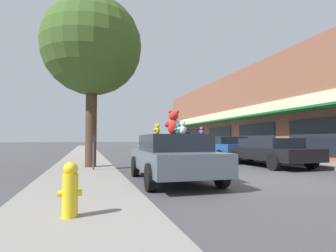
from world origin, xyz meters
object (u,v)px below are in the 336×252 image
at_px(teddy_bear_purple, 201,131).
at_px(fire_hydrant, 70,189).
at_px(teddy_bear_teal, 178,129).
at_px(parked_car_far_right, 223,147).
at_px(plush_art_car, 173,156).
at_px(parked_car_far_center, 270,151).
at_px(teddy_bear_pink, 180,132).
at_px(teddy_bear_white, 183,128).
at_px(street_tree, 92,47).
at_px(teddy_bear_giant, 173,123).
at_px(teddy_bear_yellow, 157,129).
at_px(teddy_bear_black, 188,131).
at_px(parking_meter, 94,148).

xyz_separation_m(teddy_bear_purple, fire_hydrant, (-3.40, -2.87, -0.97)).
bearing_deg(teddy_bear_teal, parked_car_far_right, -152.65).
distance_m(plush_art_car, parked_car_far_center, 6.36).
distance_m(teddy_bear_pink, parked_car_far_right, 8.41).
bearing_deg(parked_car_far_center, teddy_bear_white, -147.93).
bearing_deg(street_tree, teddy_bear_teal, -59.78).
bearing_deg(teddy_bear_giant, parked_car_far_right, -121.40).
relative_size(plush_art_car, teddy_bear_purple, 19.66).
xyz_separation_m(plush_art_car, teddy_bear_purple, (0.70, -0.55, 0.75)).
relative_size(teddy_bear_white, parked_car_far_center, 0.08).
bearing_deg(teddy_bear_pink, parked_car_far_right, -116.14).
bearing_deg(plush_art_car, teddy_bear_purple, -35.92).
bearing_deg(parked_car_far_center, parked_car_far_right, 90.00).
bearing_deg(teddy_bear_giant, teddy_bear_yellow, 30.55).
bearing_deg(parked_car_far_right, street_tree, -156.76).
height_order(teddy_bear_pink, teddy_bear_black, teddy_bear_black).
bearing_deg(teddy_bear_yellow, street_tree, -96.15).
relative_size(teddy_bear_giant, teddy_bear_purple, 3.52).
xyz_separation_m(parked_car_far_center, street_tree, (-8.02, 0.99, 4.43)).
relative_size(teddy_bear_pink, street_tree, 0.03).
bearing_deg(parking_meter, teddy_bear_pink, -33.93).
xyz_separation_m(parked_car_far_center, parked_car_far_right, (-0.00, 4.44, 0.06)).
relative_size(teddy_bear_purple, teddy_bear_black, 0.89).
height_order(teddy_bear_giant, street_tree, street_tree).
xyz_separation_m(parked_car_far_center, fire_hydrant, (-8.42, -6.22, -0.20)).
relative_size(teddy_bear_black, parking_meter, 0.20).
height_order(teddy_bear_yellow, parking_meter, teddy_bear_yellow).
relative_size(teddy_bear_yellow, fire_hydrant, 0.44).
xyz_separation_m(teddy_bear_giant, teddy_bear_teal, (-0.04, -0.55, -0.21)).
relative_size(teddy_bear_giant, fire_hydrant, 0.99).
height_order(teddy_bear_purple, teddy_bear_black, teddy_bear_black).
relative_size(plush_art_car, teddy_bear_teal, 12.22).
distance_m(parked_car_far_center, parking_meter, 7.95).
height_order(teddy_bear_white, teddy_bear_teal, teddy_bear_white).
xyz_separation_m(teddy_bear_black, fire_hydrant, (-3.21, -3.47, -0.99)).
bearing_deg(teddy_bear_yellow, teddy_bear_teal, 120.36).
height_order(teddy_bear_yellow, teddy_bear_pink, teddy_bear_yellow).
distance_m(plush_art_car, teddy_bear_black, 0.92).
xyz_separation_m(teddy_bear_pink, fire_hydrant, (-3.18, -4.12, -0.98)).
xyz_separation_m(plush_art_car, teddy_bear_black, (0.51, 0.05, 0.76)).
bearing_deg(teddy_bear_yellow, teddy_bear_white, 92.36).
bearing_deg(teddy_bear_giant, street_tree, -48.29).
xyz_separation_m(fire_hydrant, parking_meter, (0.47, 5.94, 0.41)).
height_order(teddy_bear_pink, street_tree, street_tree).
bearing_deg(plush_art_car, teddy_bear_black, 8.11).
xyz_separation_m(teddy_bear_teal, parked_car_far_center, (5.64, 3.10, -0.84)).
bearing_deg(teddy_bear_yellow, parking_meter, -87.16).
bearing_deg(teddy_bear_teal, plush_art_car, -101.95).
bearing_deg(plush_art_car, parked_car_far_right, 54.05).
xyz_separation_m(teddy_bear_white, teddy_bear_purple, (0.66, 0.21, -0.08)).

